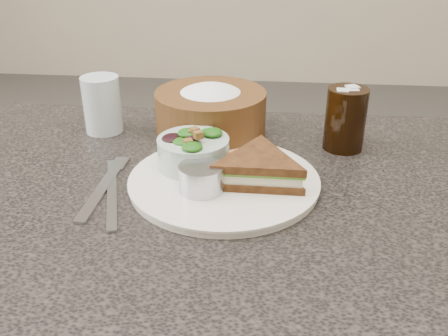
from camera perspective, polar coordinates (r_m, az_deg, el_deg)
name	(u,v)px	position (r m, az deg, el deg)	size (l,w,h in m)	color
dinner_plate	(224,182)	(0.78, 0.00, -1.56)	(0.29, 0.29, 0.01)	silver
sandwich	(259,169)	(0.75, 3.99, -0.09)	(0.16, 0.16, 0.04)	#523016
salad_bowl	(193,147)	(0.80, -3.53, 2.39)	(0.11, 0.11, 0.07)	#A5BCB1
dressing_ramekin	(202,178)	(0.73, -2.58, -1.16)	(0.07, 0.07, 0.04)	#AEB1B8
orange_wedge	(235,156)	(0.82, 1.28, 1.42)	(0.06, 0.06, 0.02)	#FF6402
fork	(101,190)	(0.78, -13.86, -2.50)	(0.02, 0.18, 0.00)	#ACADB1
knife	(112,192)	(0.77, -12.69, -2.71)	(0.01, 0.21, 0.00)	#ACADB1
bread_basket	(211,106)	(0.93, -1.54, 7.09)	(0.21, 0.21, 0.12)	brown
cola_glass	(346,116)	(0.90, 13.74, 5.82)	(0.07, 0.07, 0.12)	black
water_glass	(102,105)	(0.98, -13.76, 7.06)	(0.07, 0.07, 0.11)	silver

